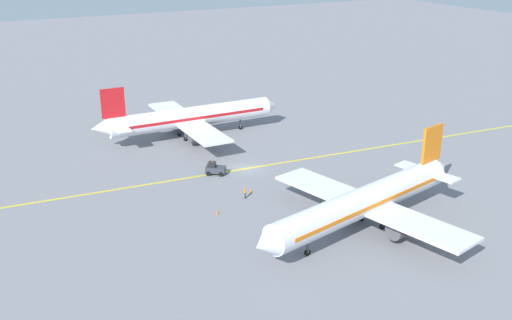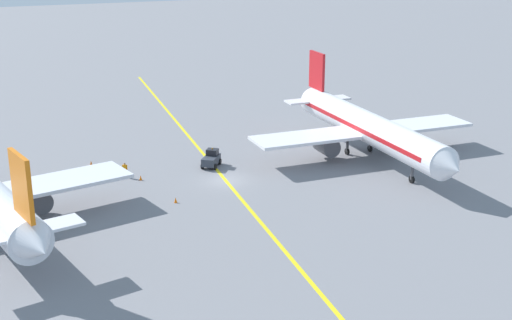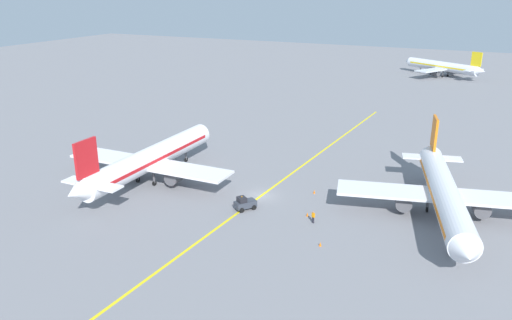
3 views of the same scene
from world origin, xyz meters
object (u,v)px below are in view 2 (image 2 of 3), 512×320
(airplane_at_gate, at_px, (366,127))
(ground_crew_worker, at_px, (125,169))
(baggage_tug_dark, at_px, (211,159))
(traffic_cone_mid_apron, at_px, (141,178))
(traffic_cone_near_nose, at_px, (91,163))
(traffic_cone_by_wingtip, at_px, (176,200))

(airplane_at_gate, xyz_separation_m, ground_crew_worker, (28.51, -3.39, -2.80))
(airplane_at_gate, distance_m, baggage_tug_dark, 18.94)
(baggage_tug_dark, xyz_separation_m, traffic_cone_mid_apron, (8.73, 1.66, -0.63))
(traffic_cone_near_nose, relative_size, traffic_cone_mid_apron, 1.00)
(baggage_tug_dark, bearing_deg, traffic_cone_by_wingtip, 53.96)
(traffic_cone_mid_apron, distance_m, traffic_cone_by_wingtip, 8.15)
(ground_crew_worker, bearing_deg, baggage_tug_dark, -179.75)
(airplane_at_gate, distance_m, traffic_cone_near_nose, 32.77)
(ground_crew_worker, relative_size, traffic_cone_mid_apron, 3.05)
(baggage_tug_dark, xyz_separation_m, ground_crew_worker, (10.09, 0.04, 0.01))
(traffic_cone_by_wingtip, bearing_deg, traffic_cone_near_nose, -68.62)
(baggage_tug_dark, distance_m, traffic_cone_near_nose, 14.06)
(baggage_tug_dark, height_order, traffic_cone_near_nose, baggage_tug_dark)
(airplane_at_gate, bearing_deg, traffic_cone_mid_apron, -3.74)
(traffic_cone_near_nose, bearing_deg, traffic_cone_mid_apron, 120.33)
(baggage_tug_dark, relative_size, traffic_cone_mid_apron, 6.02)
(ground_crew_worker, bearing_deg, traffic_cone_by_wingtip, 107.92)
(traffic_cone_by_wingtip, bearing_deg, baggage_tug_dark, -126.04)
(airplane_at_gate, bearing_deg, baggage_tug_dark, -10.55)
(airplane_at_gate, bearing_deg, traffic_cone_near_nose, -15.93)
(baggage_tug_dark, distance_m, traffic_cone_by_wingtip, 11.91)
(airplane_at_gate, xyz_separation_m, traffic_cone_near_nose, (31.33, -8.94, -3.43))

